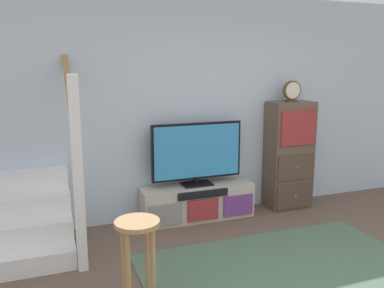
{
  "coord_description": "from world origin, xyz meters",
  "views": [
    {
      "loc": [
        -1.99,
        -2.19,
        1.89
      ],
      "look_at": [
        -0.45,
        1.98,
        1.0
      ],
      "focal_mm": 37.64,
      "sensor_mm": 36.0,
      "label": 1
    }
  ],
  "objects_px": {
    "desk_clock": "(292,91)",
    "media_console": "(198,202)",
    "bar_stool_near": "(138,245)",
    "television": "(197,152)",
    "side_cabinet": "(289,155)"
  },
  "relations": [
    {
      "from": "desk_clock",
      "to": "media_console",
      "type": "bearing_deg",
      "value": 179.79
    },
    {
      "from": "desk_clock",
      "to": "bar_stool_near",
      "type": "bearing_deg",
      "value": -146.07
    },
    {
      "from": "television",
      "to": "bar_stool_near",
      "type": "xyz_separation_m",
      "value": [
        -1.1,
        -1.63,
        -0.29
      ]
    },
    {
      "from": "television",
      "to": "side_cabinet",
      "type": "xyz_separation_m",
      "value": [
        1.29,
        -0.01,
        -0.13
      ]
    },
    {
      "from": "media_console",
      "to": "television",
      "type": "height_order",
      "value": "television"
    },
    {
      "from": "media_console",
      "to": "desk_clock",
      "type": "height_order",
      "value": "desk_clock"
    },
    {
      "from": "media_console",
      "to": "bar_stool_near",
      "type": "relative_size",
      "value": 1.87
    },
    {
      "from": "media_console",
      "to": "bar_stool_near",
      "type": "xyz_separation_m",
      "value": [
        -1.1,
        -1.61,
        0.33
      ]
    },
    {
      "from": "media_console",
      "to": "side_cabinet",
      "type": "bearing_deg",
      "value": 0.46
    },
    {
      "from": "television",
      "to": "desk_clock",
      "type": "xyz_separation_m",
      "value": [
        1.28,
        -0.03,
        0.7
      ]
    },
    {
      "from": "media_console",
      "to": "television",
      "type": "xyz_separation_m",
      "value": [
        -0.0,
        0.02,
        0.62
      ]
    },
    {
      "from": "television",
      "to": "bar_stool_near",
      "type": "bearing_deg",
      "value": -124.03
    },
    {
      "from": "television",
      "to": "side_cabinet",
      "type": "bearing_deg",
      "value": -0.6
    },
    {
      "from": "television",
      "to": "desk_clock",
      "type": "relative_size",
      "value": 4.22
    },
    {
      "from": "side_cabinet",
      "to": "bar_stool_near",
      "type": "distance_m",
      "value": 2.89
    }
  ]
}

